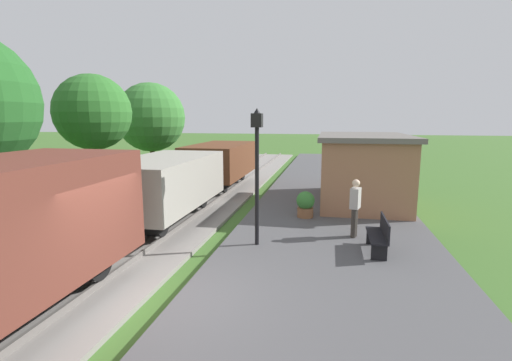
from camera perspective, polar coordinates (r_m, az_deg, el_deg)
ground_plane at (r=7.83m, az=-13.97°, el=-18.80°), size 160.00×160.00×0.00m
platform_slab at (r=7.14m, az=11.63°, el=-20.53°), size 6.00×60.00×0.25m
track_ballast at (r=9.02m, az=-28.45°, el=-15.34°), size 3.80×60.00×0.12m
rail_near at (r=8.55m, az=-24.66°, el=-15.48°), size 0.07×60.00×0.14m
rail_far at (r=9.42m, az=-31.99°, el=-13.71°), size 0.07×60.00×0.14m
freight_train at (r=12.39m, az=-15.06°, el=-0.85°), size 2.50×19.40×2.72m
station_hut at (r=15.77m, az=16.08°, el=1.84°), size 3.50×5.80×2.78m
bench_near_hut at (r=10.13m, az=18.56°, el=-7.92°), size 0.42×1.50×0.91m
bench_down_platform at (r=20.06m, az=15.01°, el=0.80°), size 0.42×1.50×0.91m
person_waiting at (r=11.06m, az=15.06°, el=-3.80°), size 0.34×0.43×1.71m
potted_planter at (r=13.05m, az=7.65°, el=-3.60°), size 0.64×0.64×0.92m
lamp_post_near at (r=9.78m, az=0.15°, el=4.42°), size 0.28×0.28×3.70m
tree_trackside_far at (r=17.44m, az=-23.91°, el=9.56°), size 3.21×3.21×5.54m
tree_field_left at (r=22.13m, az=-15.97°, el=9.35°), size 3.89×3.89×5.67m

